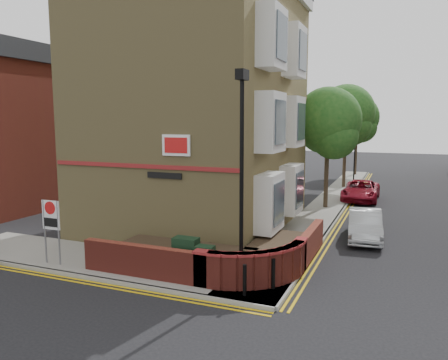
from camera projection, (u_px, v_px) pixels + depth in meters
ground at (175, 294)px, 12.65m from camera, size 120.00×120.00×0.00m
pavement_corner at (108, 262)px, 15.33m from camera, size 13.00×3.00×0.12m
pavement_main at (331, 202)px, 26.55m from camera, size 2.00×32.00×0.12m
kerb_side at (79, 276)px, 13.96m from camera, size 13.00×0.15×0.12m
kerb_main_near at (348, 203)px, 26.17m from camera, size 0.15×32.00×0.12m
yellow_lines_side at (73, 280)px, 13.74m from camera, size 13.00×0.28×0.01m
yellow_lines_main at (352, 204)px, 26.09m from camera, size 0.28×32.00×0.01m
corner_building at (202, 93)px, 20.19m from camera, size 8.95×10.40×13.60m
garden_wall at (210, 267)px, 14.94m from camera, size 6.80×6.00×1.20m
lamppost at (242, 178)px, 12.69m from camera, size 0.25×0.50×6.30m
utility_cabinet_large at (186, 256)px, 13.86m from camera, size 0.80×0.45×1.20m
utility_cabinet_small at (205, 263)px, 13.29m from camera, size 0.55×0.40×1.10m
bollard_near at (245, 280)px, 12.19m from camera, size 0.11×0.11×0.90m
bollard_far at (273, 274)px, 12.69m from camera, size 0.11×0.11×0.90m
zone_sign at (51, 220)px, 14.76m from camera, size 0.72×0.07×2.20m
side_building at (10, 128)px, 25.00m from camera, size 6.40×10.40×9.00m
tree_near at (328, 125)px, 24.12m from camera, size 3.64×3.65×6.70m
tree_mid at (346, 117)px, 31.38m from camera, size 4.03×4.03×7.42m
tree_far at (357, 121)px, 38.75m from camera, size 3.81×3.81×7.00m
traffic_light_assembly at (355, 148)px, 34.27m from camera, size 0.20×0.16×4.20m
silver_car_near at (365, 225)px, 18.33m from camera, size 1.70×3.89×1.24m
red_car_main at (361, 190)px, 27.22m from camera, size 2.08×4.52×1.26m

